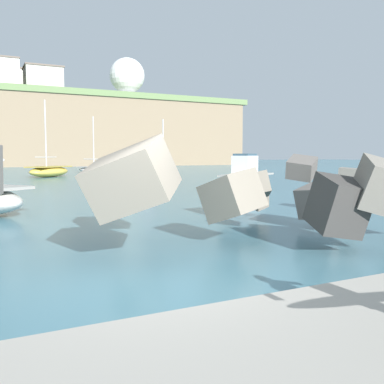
{
  "coord_description": "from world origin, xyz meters",
  "views": [
    {
      "loc": [
        -2.47,
        -6.24,
        2.03
      ],
      "look_at": [
        0.9,
        0.5,
        1.4
      ],
      "focal_mm": 39.99,
      "sensor_mm": 36.0,
      "label": 1
    }
  ],
  "objects_px": {
    "boat_near_right": "(247,179)",
    "boat_mid_right": "(97,169)",
    "boat_far_left": "(163,170)",
    "boat_mid_centre": "(147,171)",
    "station_building_central": "(43,79)",
    "boat_mid_left": "(49,171)",
    "station_building_annex": "(24,83)",
    "radar_dome": "(127,78)",
    "station_building_west": "(7,75)"
  },
  "relations": [
    {
      "from": "boat_far_left",
      "to": "station_building_central",
      "type": "relative_size",
      "value": 0.87
    },
    {
      "from": "boat_mid_centre",
      "to": "station_building_west",
      "type": "bearing_deg",
      "value": 96.09
    },
    {
      "from": "boat_mid_centre",
      "to": "radar_dome",
      "type": "xyz_separation_m",
      "value": [
        21.69,
        71.21,
        20.53
      ]
    },
    {
      "from": "boat_near_right",
      "to": "boat_far_left",
      "type": "height_order",
      "value": "boat_far_left"
    },
    {
      "from": "station_building_west",
      "to": "station_building_annex",
      "type": "xyz_separation_m",
      "value": [
        4.06,
        11.13,
        0.24
      ]
    },
    {
      "from": "boat_near_right",
      "to": "station_building_west",
      "type": "xyz_separation_m",
      "value": [
        -7.96,
        72.8,
        17.41
      ]
    },
    {
      "from": "boat_near_right",
      "to": "boat_mid_left",
      "type": "distance_m",
      "value": 24.43
    },
    {
      "from": "boat_mid_centre",
      "to": "boat_far_left",
      "type": "xyz_separation_m",
      "value": [
        5.61,
        10.14,
        -0.23
      ]
    },
    {
      "from": "radar_dome",
      "to": "station_building_annex",
      "type": "height_order",
      "value": "radar_dome"
    },
    {
      "from": "boat_mid_left",
      "to": "boat_far_left",
      "type": "bearing_deg",
      "value": -3.94
    },
    {
      "from": "boat_mid_right",
      "to": "boat_far_left",
      "type": "relative_size",
      "value": 1.04
    },
    {
      "from": "boat_near_right",
      "to": "station_building_central",
      "type": "height_order",
      "value": "station_building_central"
    },
    {
      "from": "station_building_central",
      "to": "station_building_west",
      "type": "bearing_deg",
      "value": 173.28
    },
    {
      "from": "station_building_central",
      "to": "boat_near_right",
      "type": "bearing_deg",
      "value": -88.94
    },
    {
      "from": "station_building_central",
      "to": "station_building_annex",
      "type": "bearing_deg",
      "value": 102.15
    },
    {
      "from": "boat_far_left",
      "to": "boat_mid_right",
      "type": "bearing_deg",
      "value": 125.83
    },
    {
      "from": "station_building_annex",
      "to": "boat_mid_centre",
      "type": "bearing_deg",
      "value": -88.09
    },
    {
      "from": "station_building_west",
      "to": "station_building_central",
      "type": "bearing_deg",
      "value": -6.72
    },
    {
      "from": "boat_mid_centre",
      "to": "boat_mid_left",
      "type": "bearing_deg",
      "value": 119.07
    },
    {
      "from": "boat_mid_right",
      "to": "radar_dome",
      "type": "xyz_separation_m",
      "value": [
        21.45,
        53.65,
        20.85
      ]
    },
    {
      "from": "boat_near_right",
      "to": "boat_mid_right",
      "type": "height_order",
      "value": "boat_mid_right"
    },
    {
      "from": "boat_mid_left",
      "to": "boat_mid_centre",
      "type": "height_order",
      "value": "boat_mid_left"
    },
    {
      "from": "boat_mid_centre",
      "to": "boat_far_left",
      "type": "height_order",
      "value": "boat_far_left"
    },
    {
      "from": "radar_dome",
      "to": "station_building_west",
      "type": "height_order",
      "value": "radar_dome"
    },
    {
      "from": "boat_mid_left",
      "to": "boat_far_left",
      "type": "distance_m",
      "value": 11.72
    },
    {
      "from": "boat_near_right",
      "to": "boat_mid_right",
      "type": "relative_size",
      "value": 0.78
    },
    {
      "from": "boat_mid_centre",
      "to": "boat_far_left",
      "type": "relative_size",
      "value": 0.79
    },
    {
      "from": "boat_near_right",
      "to": "boat_mid_left",
      "type": "bearing_deg",
      "value": 108.1
    },
    {
      "from": "boat_mid_right",
      "to": "radar_dome",
      "type": "height_order",
      "value": "radar_dome"
    },
    {
      "from": "boat_mid_centre",
      "to": "station_building_west",
      "type": "relative_size",
      "value": 0.71
    },
    {
      "from": "boat_mid_right",
      "to": "radar_dome",
      "type": "distance_m",
      "value": 61.42
    },
    {
      "from": "station_building_central",
      "to": "station_building_annex",
      "type": "height_order",
      "value": "station_building_annex"
    },
    {
      "from": "station_building_west",
      "to": "boat_mid_centre",
      "type": "bearing_deg",
      "value": -83.91
    },
    {
      "from": "boat_near_right",
      "to": "boat_far_left",
      "type": "xyz_separation_m",
      "value": [
        4.1,
        22.41,
        -0.15
      ]
    },
    {
      "from": "station_building_west",
      "to": "station_building_annex",
      "type": "bearing_deg",
      "value": 69.96
    },
    {
      "from": "boat_mid_left",
      "to": "station_building_west",
      "type": "distance_m",
      "value": 52.6
    },
    {
      "from": "boat_far_left",
      "to": "station_building_west",
      "type": "distance_m",
      "value": 54.71
    },
    {
      "from": "boat_near_right",
      "to": "station_building_annex",
      "type": "bearing_deg",
      "value": 92.66
    },
    {
      "from": "boat_near_right",
      "to": "station_building_central",
      "type": "relative_size",
      "value": 0.71
    },
    {
      "from": "boat_far_left",
      "to": "station_building_west",
      "type": "height_order",
      "value": "station_building_west"
    },
    {
      "from": "boat_near_right",
      "to": "station_building_central",
      "type": "xyz_separation_m",
      "value": [
        -1.34,
        72.02,
        16.9
      ]
    },
    {
      "from": "station_building_west",
      "to": "boat_near_right",
      "type": "bearing_deg",
      "value": -83.76
    },
    {
      "from": "boat_far_left",
      "to": "boat_mid_centre",
      "type": "bearing_deg",
      "value": -118.94
    },
    {
      "from": "boat_mid_left",
      "to": "station_building_annex",
      "type": "xyz_separation_m",
      "value": [
        3.69,
        60.72,
        17.78
      ]
    },
    {
      "from": "boat_mid_left",
      "to": "boat_far_left",
      "type": "relative_size",
      "value": 1.15
    },
    {
      "from": "boat_mid_left",
      "to": "station_building_west",
      "type": "bearing_deg",
      "value": 90.43
    },
    {
      "from": "boat_near_right",
      "to": "station_building_west",
      "type": "bearing_deg",
      "value": 96.24
    },
    {
      "from": "boat_near_right",
      "to": "boat_mid_right",
      "type": "xyz_separation_m",
      "value": [
        -1.26,
        29.84,
        -0.24
      ]
    },
    {
      "from": "boat_near_right",
      "to": "boat_mid_centre",
      "type": "xyz_separation_m",
      "value": [
        -1.51,
        12.28,
        0.08
      ]
    },
    {
      "from": "boat_mid_left",
      "to": "station_building_central",
      "type": "height_order",
      "value": "station_building_central"
    }
  ]
}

